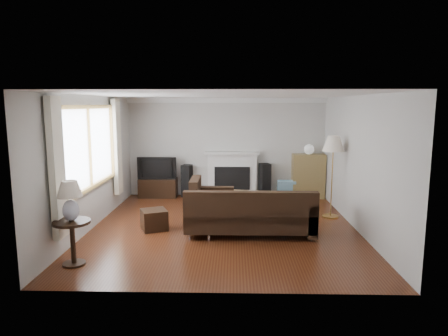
{
  "coord_description": "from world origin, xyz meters",
  "views": [
    {
      "loc": [
        0.2,
        -7.42,
        2.32
      ],
      "look_at": [
        0.0,
        0.3,
        1.1
      ],
      "focal_mm": 32.0,
      "sensor_mm": 36.0,
      "label": 1
    }
  ],
  "objects_px": {
    "sectional_sofa": "(250,212)",
    "side_table": "(73,243)",
    "bookshelf": "(308,176)",
    "floor_lamp": "(332,177)",
    "coffee_table": "(241,203)",
    "tv_stand": "(158,188)"
  },
  "relations": [
    {
      "from": "tv_stand",
      "to": "floor_lamp",
      "type": "height_order",
      "value": "floor_lamp"
    },
    {
      "from": "floor_lamp",
      "to": "side_table",
      "type": "height_order",
      "value": "floor_lamp"
    },
    {
      "from": "sectional_sofa",
      "to": "coffee_table",
      "type": "distance_m",
      "value": 1.35
    },
    {
      "from": "sectional_sofa",
      "to": "bookshelf",
      "type": "bearing_deg",
      "value": 61.8
    },
    {
      "from": "tv_stand",
      "to": "coffee_table",
      "type": "height_order",
      "value": "tv_stand"
    },
    {
      "from": "tv_stand",
      "to": "floor_lamp",
      "type": "xyz_separation_m",
      "value": [
        3.96,
        -1.77,
        0.61
      ]
    },
    {
      "from": "bookshelf",
      "to": "coffee_table",
      "type": "height_order",
      "value": "bookshelf"
    },
    {
      "from": "sectional_sofa",
      "to": "floor_lamp",
      "type": "height_order",
      "value": "floor_lamp"
    },
    {
      "from": "bookshelf",
      "to": "floor_lamp",
      "type": "distance_m",
      "value": 1.83
    },
    {
      "from": "sectional_sofa",
      "to": "floor_lamp",
      "type": "distance_m",
      "value": 2.13
    },
    {
      "from": "coffee_table",
      "to": "floor_lamp",
      "type": "relative_size",
      "value": 0.71
    },
    {
      "from": "sectional_sofa",
      "to": "side_table",
      "type": "xyz_separation_m",
      "value": [
        -2.63,
        -1.48,
        -0.07
      ]
    },
    {
      "from": "coffee_table",
      "to": "side_table",
      "type": "xyz_separation_m",
      "value": [
        -2.5,
        -2.81,
        0.1
      ]
    },
    {
      "from": "coffee_table",
      "to": "floor_lamp",
      "type": "distance_m",
      "value": 1.98
    },
    {
      "from": "bookshelf",
      "to": "sectional_sofa",
      "type": "height_order",
      "value": "bookshelf"
    },
    {
      "from": "coffee_table",
      "to": "sectional_sofa",
      "type": "bearing_deg",
      "value": -71.59
    },
    {
      "from": "coffee_table",
      "to": "floor_lamp",
      "type": "xyz_separation_m",
      "value": [
        1.87,
        -0.18,
        0.62
      ]
    },
    {
      "from": "bookshelf",
      "to": "side_table",
      "type": "distance_m",
      "value": 6.13
    },
    {
      "from": "coffee_table",
      "to": "side_table",
      "type": "relative_size",
      "value": 1.81
    },
    {
      "from": "tv_stand",
      "to": "floor_lamp",
      "type": "distance_m",
      "value": 4.38
    },
    {
      "from": "bookshelf",
      "to": "side_table",
      "type": "height_order",
      "value": "bookshelf"
    },
    {
      "from": "bookshelf",
      "to": "sectional_sofa",
      "type": "relative_size",
      "value": 0.44
    }
  ]
}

